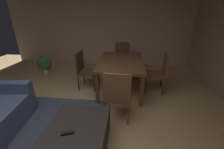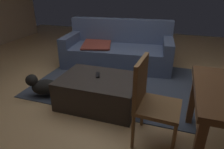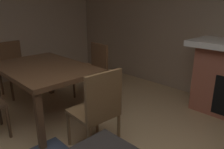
{
  "view_description": "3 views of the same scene",
  "coord_description": "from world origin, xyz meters",
  "px_view_note": "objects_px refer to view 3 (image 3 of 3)",
  "views": [
    {
      "loc": [
        -1.33,
        -0.87,
        1.76
      ],
      "look_at": [
        0.8,
        -0.65,
        0.84
      ],
      "focal_mm": 23.06,
      "sensor_mm": 36.0,
      "label": 1
    },
    {
      "loc": [
        0.92,
        -2.53,
        1.58
      ],
      "look_at": [
        0.35,
        -0.83,
        0.76
      ],
      "focal_mm": 31.92,
      "sensor_mm": 36.0,
      "label": 2
    },
    {
      "loc": [
        -0.82,
        0.57,
        1.55
      ],
      "look_at": [
        0.61,
        -0.83,
        0.9
      ],
      "focal_mm": 34.52,
      "sensor_mm": 36.0,
      "label": 3
    }
  ],
  "objects_px": {
    "dining_chair_south": "(94,68)",
    "dining_table": "(44,71)",
    "dining_chair_east": "(13,65)",
    "dining_chair_west": "(98,107)"
  },
  "relations": [
    {
      "from": "dining_chair_east",
      "to": "dining_chair_west",
      "type": "height_order",
      "value": "same"
    },
    {
      "from": "dining_table",
      "to": "dining_chair_west",
      "type": "bearing_deg",
      "value": 179.71
    },
    {
      "from": "dining_chair_east",
      "to": "dining_chair_west",
      "type": "relative_size",
      "value": 1.0
    },
    {
      "from": "dining_chair_south",
      "to": "dining_table",
      "type": "bearing_deg",
      "value": 89.42
    },
    {
      "from": "dining_table",
      "to": "dining_chair_east",
      "type": "xyz_separation_m",
      "value": [
        1.14,
        0.01,
        -0.14
      ]
    },
    {
      "from": "dining_chair_east",
      "to": "dining_chair_west",
      "type": "bearing_deg",
      "value": -179.97
    },
    {
      "from": "dining_chair_east",
      "to": "dining_table",
      "type": "bearing_deg",
      "value": -179.65
    },
    {
      "from": "dining_chair_east",
      "to": "dining_chair_south",
      "type": "xyz_separation_m",
      "value": [
        -1.15,
        -0.9,
        0.0
      ]
    },
    {
      "from": "dining_table",
      "to": "dining_chair_south",
      "type": "height_order",
      "value": "dining_chair_south"
    },
    {
      "from": "dining_chair_east",
      "to": "dining_chair_south",
      "type": "relative_size",
      "value": 1.0
    }
  ]
}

